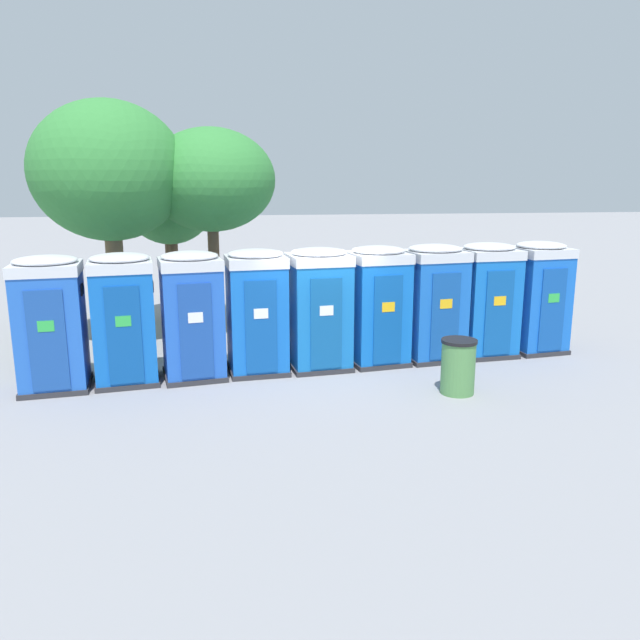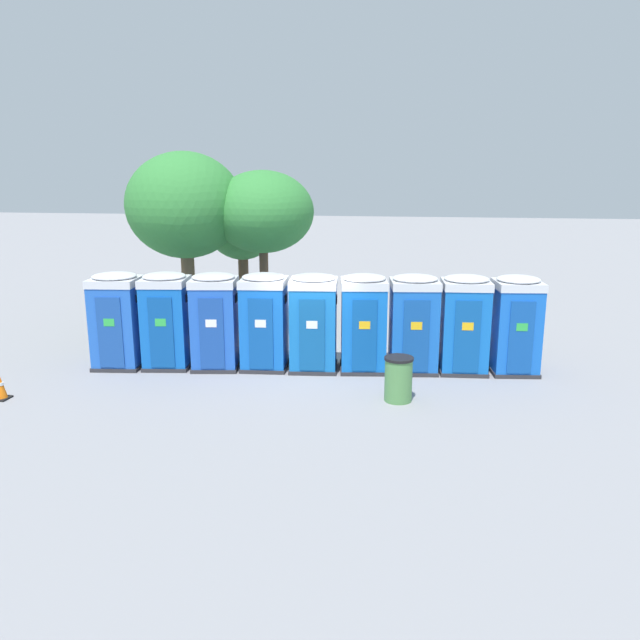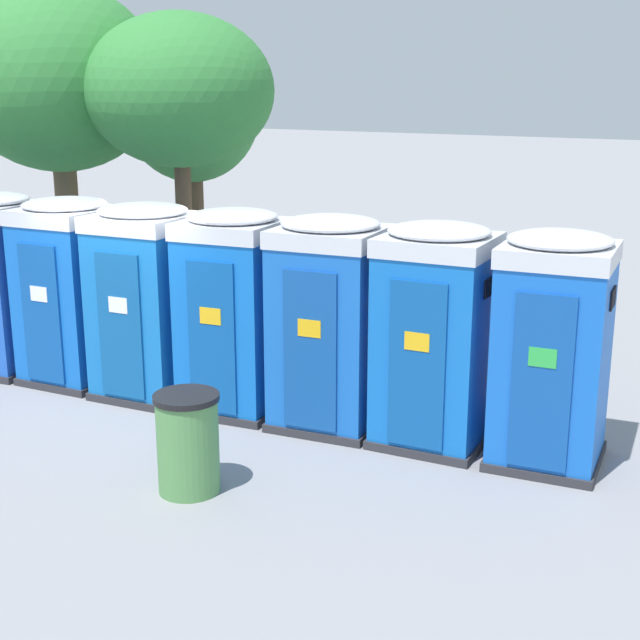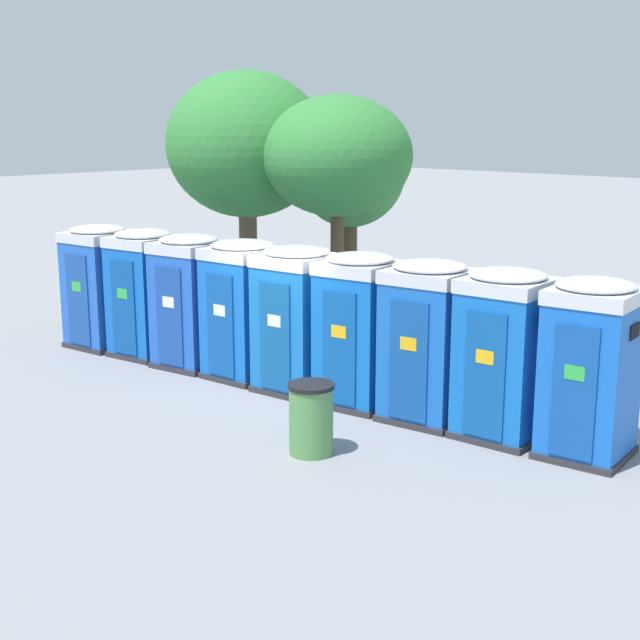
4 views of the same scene
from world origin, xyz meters
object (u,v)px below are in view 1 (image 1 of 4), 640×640
at_px(street_tree_2, 211,181).
at_px(trash_can, 458,366).
at_px(portapotty_0, 51,323).
at_px(street_tree_1, 169,195).
at_px(portapotty_7, 486,299).
at_px(portapotty_3, 257,311).
at_px(street_tree_0, 109,172).
at_px(portapotty_8, 537,296).
at_px(portapotty_4, 319,308).
at_px(portapotty_5, 377,305).
at_px(portapotty_1, 124,318).
at_px(portapotty_6, 433,302).
at_px(portapotty_2, 192,315).

height_order(street_tree_2, trash_can, street_tree_2).
relative_size(portapotty_0, street_tree_1, 0.52).
bearing_deg(street_tree_2, portapotty_7, -26.34).
height_order(portapotty_3, street_tree_1, street_tree_1).
xyz_separation_m(street_tree_0, street_tree_2, (2.35, 0.44, -0.19)).
bearing_deg(trash_can, portapotty_7, 57.30).
distance_m(portapotty_0, portapotty_8, 10.39).
relative_size(portapotty_3, portapotty_4, 1.00).
distance_m(portapotty_0, portapotty_5, 6.49).
bearing_deg(portapotty_8, trash_can, -138.00).
bearing_deg(portapotty_5, portapotty_4, -173.03).
xyz_separation_m(portapotty_3, portapotty_7, (5.17, 0.52, -0.00)).
distance_m(portapotty_5, street_tree_1, 7.17).
bearing_deg(trash_can, street_tree_0, 143.62).
relative_size(portapotty_7, portapotty_8, 1.00).
relative_size(street_tree_1, street_tree_2, 0.95).
distance_m(portapotty_3, portapotty_4, 1.30).
relative_size(portapotty_7, street_tree_2, 0.49).
height_order(portapotty_1, portapotty_6, same).
xyz_separation_m(portapotty_6, portapotty_8, (2.58, 0.27, 0.00)).
bearing_deg(portapotty_0, portapotty_5, 6.42).
bearing_deg(trash_can, portapotty_5, 114.66).
bearing_deg(trash_can, portapotty_2, 160.08).
bearing_deg(street_tree_1, portapotty_4, -57.19).
height_order(portapotty_0, portapotty_4, same).
bearing_deg(portapotty_4, portapotty_8, 6.20).
bearing_deg(portapotty_4, street_tree_2, 122.29).
height_order(portapotty_4, portapotty_5, same).
bearing_deg(portapotty_3, street_tree_0, 136.32).
distance_m(portapotty_3, street_tree_1, 6.05).
xyz_separation_m(portapotty_2, street_tree_2, (0.42, 3.68, 2.59)).
bearing_deg(portapotty_8, portapotty_1, -174.14).
xyz_separation_m(portapotty_0, street_tree_0, (0.65, 3.55, 2.78)).
xyz_separation_m(portapotty_2, street_tree_1, (-0.75, 5.43, 2.20)).
distance_m(portapotty_1, portapotty_6, 6.49).
relative_size(portapotty_2, street_tree_2, 0.49).
xyz_separation_m(portapotty_2, portapotty_6, (5.16, 0.55, -0.00)).
xyz_separation_m(portapotty_8, street_tree_2, (-7.32, 2.86, 2.59)).
height_order(portapotty_1, portapotty_3, same).
bearing_deg(trash_can, street_tree_1, 128.01).
distance_m(street_tree_1, trash_can, 9.61).
bearing_deg(street_tree_1, portapotty_0, -107.62).
bearing_deg(street_tree_2, portapotty_1, -114.36).
bearing_deg(street_tree_0, portapotty_3, -43.68).
height_order(portapotty_3, portapotty_7, same).
relative_size(portapotty_1, portapotty_6, 1.00).
relative_size(portapotty_6, street_tree_1, 0.52).
height_order(portapotty_8, street_tree_1, street_tree_1).
height_order(portapotty_5, portapotty_7, same).
xyz_separation_m(portapotty_4, portapotty_8, (5.16, 0.56, 0.00)).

